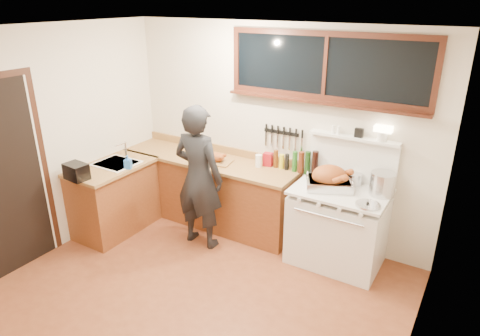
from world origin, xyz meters
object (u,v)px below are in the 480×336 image
Objects in this scene: vintage_stove at (338,225)px; man at (199,177)px; roast_turkey at (330,179)px; cutting_board at (217,159)px.

man is at bearing -162.78° from vintage_stove.
vintage_stove reaches higher than roast_turkey.
man is at bearing -83.67° from cutting_board.
man reaches higher than vintage_stove.
roast_turkey reaches higher than cutting_board.
cutting_board is 0.69× the size of roast_turkey.
cutting_board is (-1.62, -0.03, 0.48)m from vintage_stove.
vintage_stove is at bearing 0.94° from cutting_board.
roast_turkey is (1.43, 0.47, 0.13)m from man.
cutting_board is 1.48m from roast_turkey.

